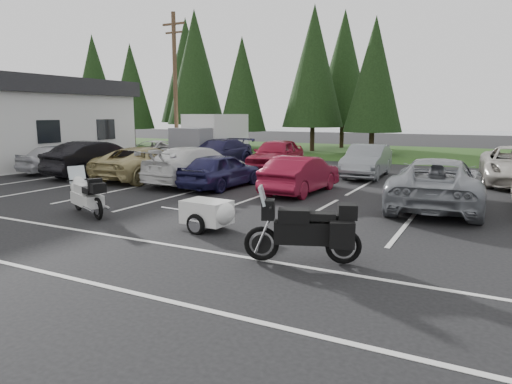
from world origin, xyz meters
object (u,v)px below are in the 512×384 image
object	(u,v)px
car_near_3	(198,165)
touring_motorcycle	(87,191)
box_truck	(208,138)
car_near_2	(147,163)
cargo_trailer	(207,215)
car_near_1	(98,159)
car_far_0	(152,152)
car_near_6	(437,183)
car_near_5	(301,174)
car_far_3	(367,161)
car_near_0	(62,158)
car_near_4	(221,170)
car_far_2	(276,155)
car_far_1	(218,153)
adventure_motorcycle	(302,224)
utility_pole	(175,85)

from	to	relation	value
car_near_3	touring_motorcycle	world-z (taller)	car_near_3
box_truck	car_near_2	xyz separation A→B (m)	(1.97, -7.98, -0.71)
car_near_3	cargo_trailer	bearing A→B (deg)	130.88
car_near_1	car_far_0	bearing A→B (deg)	-70.18
car_near_1	car_near_3	world-z (taller)	car_near_1
car_near_6	touring_motorcycle	distance (m)	10.62
car_near_5	car_far_3	distance (m)	5.59
car_near_0	car_near_6	world-z (taller)	car_near_6
car_far_0	car_near_0	bearing A→B (deg)	-100.87
car_near_4	car_near_5	size ratio (longest dim) A/B	0.98
car_near_4	car_far_2	size ratio (longest dim) A/B	0.84
car_far_2	cargo_trailer	bearing A→B (deg)	-78.79
box_truck	car_near_0	world-z (taller)	box_truck
cargo_trailer	box_truck	bearing A→B (deg)	127.85
box_truck	car_near_3	distance (m)	9.37
box_truck	car_far_3	world-z (taller)	box_truck
box_truck	car_far_2	world-z (taller)	box_truck
touring_motorcycle	car_far_1	bearing A→B (deg)	128.30
car_near_3	cargo_trailer	xyz separation A→B (m)	(4.73, -6.46, -0.39)
car_near_4	car_far_1	size ratio (longest dim) A/B	0.78
car_near_0	car_far_3	bearing A→B (deg)	-155.01
box_truck	car_far_2	distance (m)	6.42
car_near_1	touring_motorcycle	bearing A→B (deg)	139.79
box_truck	car_near_1	distance (m)	8.31
box_truck	adventure_motorcycle	bearing A→B (deg)	-51.34
cargo_trailer	car_near_5	bearing A→B (deg)	94.36
box_truck	car_far_1	size ratio (longest dim) A/B	1.07
car_far_0	car_far_2	xyz separation A→B (m)	(8.05, 0.13, 0.16)
utility_pole	touring_motorcycle	world-z (taller)	utility_pole
car_near_3	car_near_5	xyz separation A→B (m)	(4.75, -0.17, -0.09)
car_near_1	cargo_trailer	bearing A→B (deg)	154.22
car_near_3	car_far_1	distance (m)	6.36
utility_pole	car_far_1	distance (m)	5.97
car_far_0	adventure_motorcycle	distance (m)	19.74
car_near_6	cargo_trailer	distance (m)	7.47
adventure_motorcycle	car_near_3	bearing A→B (deg)	114.77
car_far_2	car_far_3	bearing A→B (deg)	-7.94
adventure_motorcycle	car_far_2	bearing A→B (deg)	96.46
car_far_3	car_near_1	bearing A→B (deg)	-156.39
car_near_3	car_far_1	xyz separation A→B (m)	(-2.65, 5.78, -0.02)
car_near_2	car_near_6	size ratio (longest dim) A/B	0.94
car_far_0	adventure_motorcycle	size ratio (longest dim) A/B	1.89
adventure_motorcycle	car_near_6	bearing A→B (deg)	55.52
car_near_0	car_far_3	size ratio (longest dim) A/B	0.94
car_near_6	adventure_motorcycle	world-z (taller)	car_near_6
box_truck	car_near_6	world-z (taller)	box_truck
car_near_5	touring_motorcycle	xyz separation A→B (m)	(-4.10, -6.40, -0.00)
car_far_3	touring_motorcycle	xyz separation A→B (m)	(-5.18, -11.88, -0.06)
car_near_0	cargo_trailer	distance (m)	14.42
car_near_0	touring_motorcycle	bearing A→B (deg)	147.70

